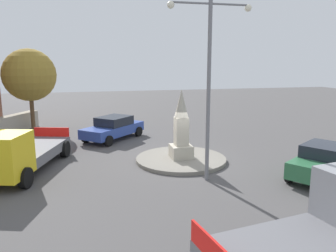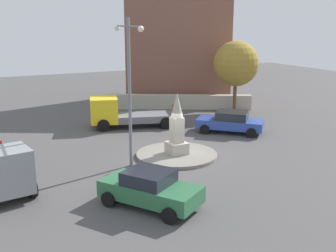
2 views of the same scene
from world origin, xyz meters
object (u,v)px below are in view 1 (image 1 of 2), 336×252
Objects in this scene: car_green_passing at (326,161)px; truck_yellow_near_island at (17,154)px; streetlamp at (209,70)px; tree_near_wall at (29,75)px; truck_grey_waiting at (336,228)px; car_blue_parked_right at (113,128)px; monument at (181,129)px.

truck_yellow_near_island is at bearing 164.63° from car_green_passing.
streetlamp reaches higher than tree_near_wall.
streetlamp is 1.37× the size of truck_grey_waiting.
tree_near_wall reaches higher than truck_grey_waiting.
tree_near_wall is (-0.79, 10.17, 2.95)m from truck_yellow_near_island.
tree_near_wall is at bearing 142.50° from car_blue_parked_right.
truck_grey_waiting is 0.95× the size of tree_near_wall.
monument reaches higher than truck_grey_waiting.
car_blue_parked_right is 7.52m from tree_near_wall.
truck_grey_waiting reaches higher than car_blue_parked_right.
tree_near_wall is at bearing 130.44° from monument.
car_green_passing is (4.90, -1.10, -3.79)m from streetlamp.
car_blue_parked_right is 7.59m from truck_yellow_near_island.
monument is at bearing 3.39° from truck_yellow_near_island.
streetlamp is 15.23m from tree_near_wall.
streetlamp reaches higher than monument.
streetlamp is 6.29m from car_green_passing.
car_green_passing is (8.09, -9.52, 0.02)m from car_blue_parked_right.
truck_grey_waiting is at bearing -74.89° from car_blue_parked_right.
truck_grey_waiting is (0.82, -6.45, -3.51)m from streetlamp.
tree_near_wall is at bearing 116.34° from truck_grey_waiting.
car_blue_parked_right is 1.00× the size of car_green_passing.
truck_grey_waiting is at bearing -127.30° from car_green_passing.
car_blue_parked_right is 12.49m from car_green_passing.
streetlamp is at bearing -17.04° from truck_yellow_near_island.
car_blue_parked_right is 0.80× the size of truck_grey_waiting.
monument reaches higher than truck_yellow_near_island.
tree_near_wall is (-9.41, 19.01, 2.90)m from truck_grey_waiting.
car_blue_parked_right is at bearing 105.11° from truck_grey_waiting.
tree_near_wall reaches higher than monument.
streetlamp is 1.70× the size of car_green_passing.
tree_near_wall reaches higher than car_green_passing.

